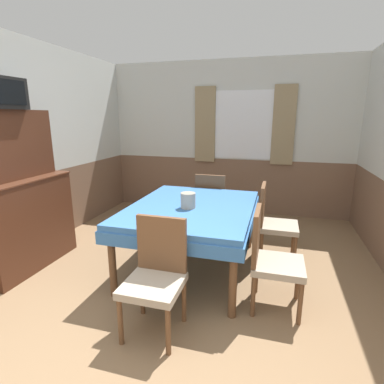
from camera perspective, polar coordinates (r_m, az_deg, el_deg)
name	(u,v)px	position (r m, az deg, el deg)	size (l,w,h in m)	color
wall_back	(228,138)	(5.32, 6.94, 10.19)	(4.55, 0.10, 2.60)	silver
wall_left	(39,147)	(4.36, -27.13, 7.67)	(0.05, 4.47, 2.60)	silver
dining_table	(192,214)	(3.28, 0.00, -4.25)	(1.33, 1.67, 0.74)	#386BA8
chair_head_near	(156,273)	(2.46, -6.82, -15.08)	(0.44, 0.44, 0.91)	brown
chair_right_far	(273,220)	(3.69, 15.14, -5.24)	(0.44, 0.44, 0.91)	brown
chair_head_window	(212,203)	(4.28, 3.78, -2.04)	(0.44, 0.44, 0.91)	brown
chair_right_near	(270,257)	(2.77, 14.69, -11.88)	(0.44, 0.44, 0.91)	brown
sideboard	(20,204)	(3.82, -29.91, -1.94)	(0.46, 1.14, 1.75)	#4C2819
vase	(188,200)	(3.15, -0.75, -1.60)	(0.16, 0.16, 0.16)	#A39989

